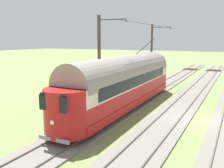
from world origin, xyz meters
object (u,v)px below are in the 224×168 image
at_px(vintage_streetcar, 125,81).
at_px(catenary_pole_foreground, 152,52).
at_px(catenary_pole_mid_near, 100,59).
at_px(spare_tie_stack, 119,90).

relative_size(vintage_streetcar, catenary_pole_foreground, 2.38).
relative_size(vintage_streetcar, catenary_pole_mid_near, 2.38).
relative_size(vintage_streetcar, spare_tie_stack, 7.51).
height_order(catenary_pole_mid_near, spare_tie_stack, catenary_pole_mid_near).
relative_size(catenary_pole_foreground, catenary_pole_mid_near, 1.00).
height_order(vintage_streetcar, catenary_pole_foreground, catenary_pole_foreground).
xyz_separation_m(vintage_streetcar, catenary_pole_foreground, (2.39, -14.13, 1.68)).
distance_m(catenary_pole_mid_near, spare_tie_stack, 6.64).
bearing_deg(catenary_pole_mid_near, vintage_streetcar, 177.68).
bearing_deg(catenary_pole_mid_near, spare_tie_stack, -82.36).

